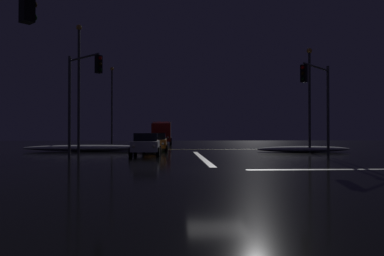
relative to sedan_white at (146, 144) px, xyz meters
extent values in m
cube|color=black|center=(3.74, -10.65, -0.85)|extent=(120.00, 120.00, 0.10)
cube|color=white|center=(3.74, -2.54, -0.80)|extent=(0.35, 13.88, 0.01)
cube|color=yellow|center=(3.74, 9.06, -0.80)|extent=(22.00, 0.15, 0.01)
ellipsoid|color=white|center=(-5.17, 6.11, -0.53)|extent=(11.61, 1.50, 0.55)
ellipsoid|color=white|center=(12.65, 3.59, -0.55)|extent=(7.77, 1.50, 0.50)
cube|color=silver|center=(0.00, -0.04, -0.13)|extent=(1.80, 4.20, 0.70)
cube|color=black|center=(0.00, 0.16, 0.49)|extent=(1.60, 2.00, 0.55)
cylinder|color=black|center=(0.90, -1.59, -0.48)|extent=(0.22, 0.64, 0.64)
cylinder|color=black|center=(-0.90, -1.59, -0.48)|extent=(0.22, 0.64, 0.64)
cylinder|color=black|center=(0.90, 1.51, -0.48)|extent=(0.22, 0.64, 0.64)
cylinder|color=black|center=(-0.90, 1.51, -0.48)|extent=(0.22, 0.64, 0.64)
sphere|color=#F9EFC6|center=(0.65, -2.16, -0.08)|extent=(0.22, 0.22, 0.22)
sphere|color=#F9EFC6|center=(-0.65, -2.16, -0.08)|extent=(0.22, 0.22, 0.22)
cube|color=#C66014|center=(0.45, 5.59, -0.13)|extent=(1.80, 4.20, 0.70)
cube|color=black|center=(0.45, 5.79, 0.49)|extent=(1.60, 2.00, 0.55)
cylinder|color=black|center=(1.35, 4.04, -0.48)|extent=(0.22, 0.64, 0.64)
cylinder|color=black|center=(-0.45, 4.04, -0.48)|extent=(0.22, 0.64, 0.64)
cylinder|color=black|center=(1.35, 7.14, -0.48)|extent=(0.22, 0.64, 0.64)
cylinder|color=black|center=(-0.45, 7.14, -0.48)|extent=(0.22, 0.64, 0.64)
sphere|color=#F9EFC6|center=(1.10, 3.47, -0.08)|extent=(0.22, 0.22, 0.22)
sphere|color=#F9EFC6|center=(-0.20, 3.47, -0.08)|extent=(0.22, 0.22, 0.22)
cube|color=#14512D|center=(0.35, 11.76, -0.13)|extent=(1.80, 4.20, 0.70)
cube|color=black|center=(0.35, 11.96, 0.49)|extent=(1.60, 2.00, 0.55)
cylinder|color=black|center=(1.25, 10.21, -0.48)|extent=(0.22, 0.64, 0.64)
cylinder|color=black|center=(-0.55, 10.21, -0.48)|extent=(0.22, 0.64, 0.64)
cylinder|color=black|center=(1.25, 13.31, -0.48)|extent=(0.22, 0.64, 0.64)
cylinder|color=black|center=(-0.55, 13.31, -0.48)|extent=(0.22, 0.64, 0.64)
sphere|color=#F9EFC6|center=(1.00, 9.64, -0.08)|extent=(0.22, 0.22, 0.22)
sphere|color=#F9EFC6|center=(-0.30, 9.64, -0.08)|extent=(0.22, 0.22, 0.22)
cube|color=maroon|center=(0.02, 17.04, -0.13)|extent=(1.80, 4.20, 0.70)
cube|color=black|center=(0.02, 17.24, 0.49)|extent=(1.60, 2.00, 0.55)
cylinder|color=black|center=(0.92, 15.49, -0.48)|extent=(0.22, 0.64, 0.64)
cylinder|color=black|center=(-0.88, 15.49, -0.48)|extent=(0.22, 0.64, 0.64)
cylinder|color=black|center=(0.92, 18.59, -0.48)|extent=(0.22, 0.64, 0.64)
cylinder|color=black|center=(-0.88, 18.59, -0.48)|extent=(0.22, 0.64, 0.64)
sphere|color=#F9EFC6|center=(0.67, 14.92, -0.08)|extent=(0.22, 0.22, 0.22)
sphere|color=#F9EFC6|center=(-0.63, 14.92, -0.08)|extent=(0.22, 0.22, 0.22)
cube|color=red|center=(0.45, 21.12, 0.83)|extent=(2.40, 2.20, 2.30)
cube|color=silver|center=(0.45, 25.62, 0.98)|extent=(2.40, 5.00, 2.60)
cylinder|color=black|center=(1.65, 21.72, -0.32)|extent=(0.28, 0.96, 0.96)
cylinder|color=black|center=(-0.75, 21.72, -0.32)|extent=(0.28, 0.96, 0.96)
cylinder|color=black|center=(1.65, 26.42, -0.32)|extent=(0.28, 0.96, 0.96)
cylinder|color=black|center=(-0.75, 26.42, -0.32)|extent=(0.28, 0.96, 0.96)
sphere|color=#F9EFC6|center=(1.30, 19.97, 0.23)|extent=(0.26, 0.26, 0.26)
sphere|color=#F9EFC6|center=(-0.40, 19.97, 0.23)|extent=(0.26, 0.26, 0.26)
cylinder|color=#4C4C51|center=(12.25, -2.14, 2.23)|extent=(0.18, 0.18, 6.06)
cylinder|color=#4C4C51|center=(10.98, -3.41, 4.96)|extent=(2.64, 2.64, 0.12)
cube|color=black|center=(9.70, -4.69, 4.33)|extent=(0.46, 0.46, 1.05)
sphere|color=red|center=(9.59, -4.80, 4.68)|extent=(0.22, 0.22, 0.22)
sphere|color=black|center=(9.59, -4.80, 4.33)|extent=(0.22, 0.22, 0.22)
sphere|color=black|center=(9.59, -4.80, 3.99)|extent=(0.22, 0.22, 0.22)
cylinder|color=#4C4C51|center=(-4.77, -2.14, 2.47)|extent=(0.18, 0.18, 6.54)
cylinder|color=#4C4C51|center=(-3.62, -3.29, 5.44)|extent=(2.38, 2.38, 0.12)
cube|color=black|center=(-2.47, -4.43, 4.81)|extent=(0.46, 0.46, 1.05)
sphere|color=red|center=(-2.36, -4.55, 5.16)|extent=(0.22, 0.22, 0.22)
sphere|color=black|center=(-2.36, -4.55, 4.81)|extent=(0.22, 0.22, 0.22)
sphere|color=black|center=(-2.36, -4.55, 4.47)|extent=(0.22, 0.22, 0.22)
cube|color=black|center=(-2.01, -16.40, 4.25)|extent=(0.46, 0.46, 1.05)
sphere|color=black|center=(-1.89, -16.29, 4.25)|extent=(0.22, 0.22, 0.22)
sphere|color=black|center=(-1.89, -16.29, 3.90)|extent=(0.22, 0.22, 0.22)
cylinder|color=#424247|center=(-5.47, 19.06, 3.79)|extent=(0.20, 0.20, 9.19)
sphere|color=#F9AD47|center=(-5.47, 19.06, 8.57)|extent=(0.44, 0.44, 0.44)
cylinder|color=#424247|center=(-5.47, 3.06, 4.05)|extent=(0.20, 0.20, 9.69)
sphere|color=#F9AD47|center=(-5.47, 3.06, 9.07)|extent=(0.44, 0.44, 0.44)
cylinder|color=#424247|center=(12.95, 3.06, 3.24)|extent=(0.20, 0.20, 8.07)
sphere|color=#F9AD47|center=(12.95, 3.06, 7.45)|extent=(0.44, 0.44, 0.44)
camera|label=1|loc=(1.85, -26.46, 0.79)|focal=34.84mm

